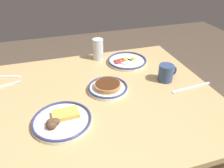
# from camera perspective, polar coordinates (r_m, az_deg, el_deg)

# --- Properties ---
(dining_table) EXTENTS (1.12, 0.96, 0.76)m
(dining_table) POSITION_cam_1_polar(r_m,az_deg,el_deg) (1.14, -2.58, -7.87)
(dining_table) COLOR tan
(dining_table) RESTS_ON ground_plane
(plate_near_main) EXTENTS (0.24, 0.24, 0.04)m
(plate_near_main) POSITION_cam_1_polar(r_m,az_deg,el_deg) (1.37, 3.97, 6.02)
(plate_near_main) COLOR silver
(plate_near_main) RESTS_ON dining_table
(plate_center_pancakes) EXTENTS (0.25, 0.25, 0.05)m
(plate_center_pancakes) POSITION_cam_1_polar(r_m,az_deg,el_deg) (0.93, -13.03, -9.22)
(plate_center_pancakes) COLOR silver
(plate_center_pancakes) RESTS_ON dining_table
(plate_far_companion) EXTENTS (0.20, 0.20, 0.04)m
(plate_far_companion) POSITION_cam_1_polar(r_m,az_deg,el_deg) (1.10, -1.11, -0.81)
(plate_far_companion) COLOR white
(plate_far_companion) RESTS_ON dining_table
(coffee_mug) EXTENTS (0.11, 0.08, 0.09)m
(coffee_mug) POSITION_cam_1_polar(r_m,az_deg,el_deg) (1.20, 13.94, 2.89)
(coffee_mug) COLOR #334772
(coffee_mug) RESTS_ON dining_table
(drinking_glass) EXTENTS (0.07, 0.07, 0.13)m
(drinking_glass) POSITION_cam_1_polar(r_m,az_deg,el_deg) (1.40, -3.65, 8.78)
(drinking_glass) COLOR silver
(drinking_glass) RESTS_ON dining_table
(fork_near) EXTENTS (0.18, 0.06, 0.01)m
(fork_near) POSITION_cam_1_polar(r_m,az_deg,el_deg) (1.27, -26.35, -0.40)
(fork_near) COLOR silver
(fork_near) RESTS_ON dining_table
(fork_far) EXTENTS (0.20, 0.08, 0.01)m
(fork_far) POSITION_cam_1_polar(r_m,az_deg,el_deg) (1.36, -26.85, 1.75)
(fork_far) COLOR silver
(fork_far) RESTS_ON dining_table
(butter_knife) EXTENTS (0.24, 0.04, 0.01)m
(butter_knife) POSITION_cam_1_polar(r_m,az_deg,el_deg) (1.19, 19.95, -0.87)
(butter_knife) COLOR silver
(butter_knife) RESTS_ON dining_table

